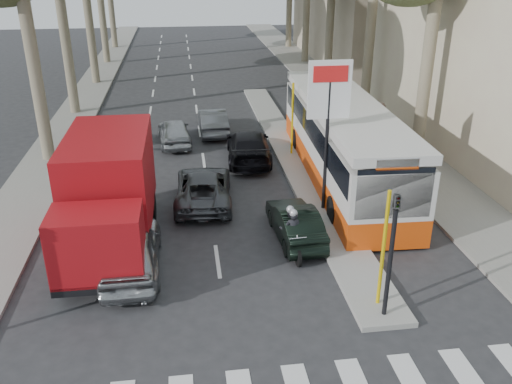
# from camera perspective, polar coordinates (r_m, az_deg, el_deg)

# --- Properties ---
(ground) EXTENTS (120.00, 120.00, 0.00)m
(ground) POSITION_cam_1_polar(r_m,az_deg,el_deg) (15.58, -0.16, -10.85)
(ground) COLOR #28282B
(ground) RESTS_ON ground
(sidewalk_right) EXTENTS (3.20, 70.00, 0.12)m
(sidewalk_right) POSITION_cam_1_polar(r_m,az_deg,el_deg) (40.04, 7.41, 11.10)
(sidewalk_right) COLOR gray
(sidewalk_right) RESTS_ON ground
(median_left) EXTENTS (2.40, 64.00, 0.12)m
(median_left) POSITION_cam_1_polar(r_m,az_deg,el_deg) (42.09, -16.57, 10.95)
(median_left) COLOR gray
(median_left) RESTS_ON ground
(traffic_island) EXTENTS (1.50, 26.00, 0.16)m
(traffic_island) POSITION_cam_1_polar(r_m,az_deg,el_deg) (25.74, 3.74, 3.94)
(traffic_island) COLOR gray
(traffic_island) RESTS_ON ground
(billboard) EXTENTS (1.50, 12.10, 5.60)m
(billboard) POSITION_cam_1_polar(r_m,az_deg,el_deg) (19.07, 7.59, 7.99)
(billboard) COLOR yellow
(billboard) RESTS_ON ground
(traffic_light_island) EXTENTS (0.16, 0.41, 3.60)m
(traffic_light_island) POSITION_cam_1_polar(r_m,az_deg,el_deg) (13.80, 14.22, -4.52)
(traffic_light_island) COLOR black
(traffic_light_island) RESTS_ON ground
(silver_hatchback) EXTENTS (1.81, 4.37, 1.48)m
(silver_hatchback) POSITION_cam_1_polar(r_m,az_deg,el_deg) (16.72, -13.06, -5.90)
(silver_hatchback) COLOR #A1A5A9
(silver_hatchback) RESTS_ON ground
(dark_hatchback) EXTENTS (1.49, 3.72, 1.20)m
(dark_hatchback) POSITION_cam_1_polar(r_m,az_deg,el_deg) (18.19, 4.15, -3.21)
(dark_hatchback) COLOR black
(dark_hatchback) RESTS_ON ground
(queue_car_a) EXTENTS (2.35, 4.62, 1.25)m
(queue_car_a) POSITION_cam_1_polar(r_m,az_deg,el_deg) (20.83, -5.54, 0.49)
(queue_car_a) COLOR #45484C
(queue_car_a) RESTS_ON ground
(queue_car_b) EXTENTS (2.26, 4.90, 1.39)m
(queue_car_b) POSITION_cam_1_polar(r_m,az_deg,el_deg) (24.98, -0.80, 4.85)
(queue_car_b) COLOR black
(queue_car_b) RESTS_ON ground
(queue_car_c) EXTENTS (1.85, 3.90, 1.29)m
(queue_car_c) POSITION_cam_1_polar(r_m,az_deg,el_deg) (27.49, -8.61, 6.29)
(queue_car_c) COLOR #9DA0A4
(queue_car_c) RESTS_ON ground
(queue_car_d) EXTENTS (1.49, 4.02, 1.31)m
(queue_car_d) POSITION_cam_1_polar(r_m,az_deg,el_deg) (28.99, -4.58, 7.44)
(queue_car_d) COLOR #4B4E53
(queue_car_d) RESTS_ON ground
(queue_car_e) EXTENTS (1.86, 4.47, 1.29)m
(queue_car_e) POSITION_cam_1_polar(r_m,az_deg,el_deg) (28.21, -16.95, 5.96)
(queue_car_e) COLOR black
(queue_car_e) RESTS_ON ground
(red_truck) EXTENTS (2.62, 6.73, 3.58)m
(red_truck) POSITION_cam_1_polar(r_m,az_deg,el_deg) (17.79, -15.24, -0.09)
(red_truck) COLOR black
(red_truck) RESTS_ON ground
(city_bus) EXTENTS (3.21, 12.76, 3.34)m
(city_bus) POSITION_cam_1_polar(r_m,az_deg,el_deg) (22.85, 9.14, 5.50)
(city_bus) COLOR #D6440B
(city_bus) RESTS_ON ground
(motorcycle) EXTENTS (0.71, 1.91, 1.62)m
(motorcycle) POSITION_cam_1_polar(r_m,az_deg,el_deg) (17.31, 3.72, -4.19)
(motorcycle) COLOR black
(motorcycle) RESTS_ON ground
(pedestrian_near) EXTENTS (0.73, 1.04, 1.61)m
(pedestrian_near) POSITION_cam_1_polar(r_m,az_deg,el_deg) (22.44, 16.13, 2.22)
(pedestrian_near) COLOR #41334C
(pedestrian_near) RESTS_ON sidewalk_right
(pedestrian_far) EXTENTS (1.12, 0.56, 1.67)m
(pedestrian_far) POSITION_cam_1_polar(r_m,az_deg,el_deg) (29.15, 12.85, 7.62)
(pedestrian_far) COLOR #705E54
(pedestrian_far) RESTS_ON sidewalk_right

